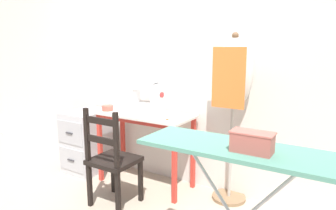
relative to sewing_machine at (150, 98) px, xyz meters
The scene contains 12 objects.
ground_plane 0.97m from the sewing_machine, 87.56° to the right, with size 14.00×14.00×0.00m, color tan.
wall_back 0.41m from the sewing_machine, 85.64° to the left, with size 10.00×0.05×2.55m.
sewing_table 0.29m from the sewing_machine, 83.11° to the right, with size 1.01×0.46×0.77m.
sewing_machine is the anchor object (origin of this frame).
fabric_bowl 0.47m from the sewing_machine, 152.19° to the right, with size 0.12×0.12×0.06m.
scissors 0.47m from the sewing_machine, 30.06° to the right, with size 0.14×0.07×0.01m.
thread_spool_near_machine 0.26m from the sewing_machine, 34.75° to the right, with size 0.04×0.04×0.04m.
wooden_chair 0.79m from the sewing_machine, 88.24° to the right, with size 0.40×0.38×0.92m.
filing_cabinet 0.98m from the sewing_machine, 169.97° to the right, with size 0.42×0.54×0.71m.
dress_form 0.92m from the sewing_machine, ahead, with size 0.35×0.32×1.57m.
ironing_board 1.65m from the sewing_machine, 37.29° to the right, with size 1.13×0.38×0.91m.
storage_box 1.74m from the sewing_machine, 37.01° to the right, with size 0.22×0.12×0.11m.
Camera 1 is at (1.79, -2.20, 1.43)m, focal length 32.00 mm.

